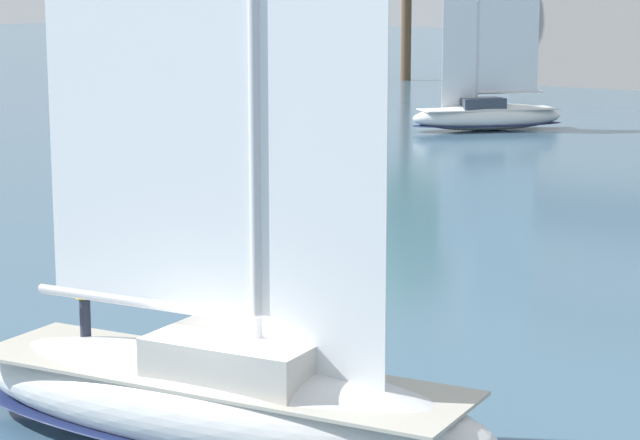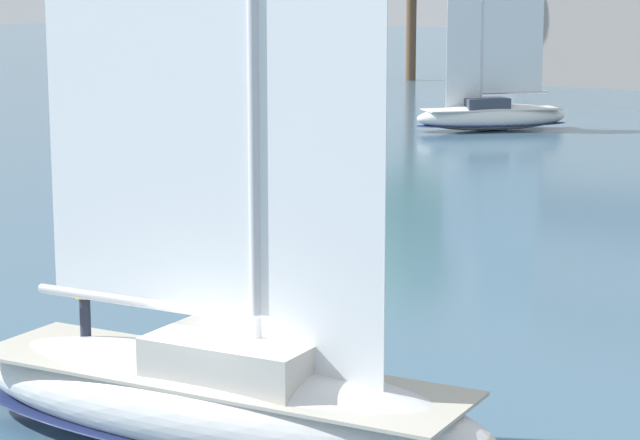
% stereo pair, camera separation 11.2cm
% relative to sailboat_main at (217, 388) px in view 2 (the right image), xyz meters
% --- Properties ---
extents(sailboat_main, '(10.55, 4.22, 14.09)m').
position_rel_sailboat_main_xyz_m(sailboat_main, '(0.00, 0.00, 0.00)').
color(sailboat_main, silver).
rests_on(sailboat_main, ground).
extents(sailboat_moored_far_slip, '(7.54, 8.26, 12.04)m').
position_rel_sailboat_main_xyz_m(sailboat_moored_far_slip, '(-19.44, 45.81, -0.14)').
color(sailboat_moored_far_slip, white).
rests_on(sailboat_moored_far_slip, ground).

